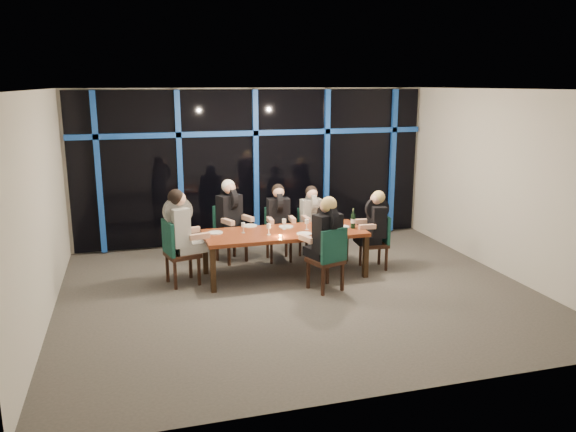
{
  "coord_description": "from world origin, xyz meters",
  "views": [
    {
      "loc": [
        -2.34,
        -7.65,
        3.08
      ],
      "look_at": [
        0.0,
        0.6,
        1.05
      ],
      "focal_mm": 35.0,
      "sensor_mm": 36.0,
      "label": 1
    }
  ],
  "objects_px": {
    "chair_far_left": "(228,230)",
    "diner_far_left": "(231,209)",
    "water_pitcher": "(329,225)",
    "chair_far_right": "(310,230)",
    "chair_near_mid": "(329,256)",
    "chair_far_mid": "(278,231)",
    "chair_end_left": "(176,249)",
    "diner_far_mid": "(279,211)",
    "wine_bottle": "(353,220)",
    "diner_near_mid": "(326,229)",
    "chair_end_right": "(378,239)",
    "diner_end_right": "(375,218)",
    "diner_end_left": "(181,223)",
    "dining_table": "(285,235)",
    "diner_far_right": "(312,212)"
  },
  "relations": [
    {
      "from": "diner_far_mid",
      "to": "chair_end_right",
      "type": "bearing_deg",
      "value": -27.71
    },
    {
      "from": "chair_end_left",
      "to": "chair_near_mid",
      "type": "xyz_separation_m",
      "value": [
        2.18,
        -0.92,
        -0.02
      ]
    },
    {
      "from": "diner_far_mid",
      "to": "diner_end_right",
      "type": "xyz_separation_m",
      "value": [
        1.44,
        -0.87,
        -0.02
      ]
    },
    {
      "from": "chair_far_left",
      "to": "chair_near_mid",
      "type": "relative_size",
      "value": 1.0
    },
    {
      "from": "chair_end_right",
      "to": "chair_near_mid",
      "type": "relative_size",
      "value": 0.92
    },
    {
      "from": "diner_far_left",
      "to": "water_pitcher",
      "type": "relative_size",
      "value": 5.05
    },
    {
      "from": "chair_end_right",
      "to": "diner_end_left",
      "type": "xyz_separation_m",
      "value": [
        -3.28,
        0.12,
        0.48
      ]
    },
    {
      "from": "chair_far_left",
      "to": "diner_far_left",
      "type": "xyz_separation_m",
      "value": [
        0.03,
        -0.08,
        0.39
      ]
    },
    {
      "from": "chair_far_right",
      "to": "chair_end_right",
      "type": "xyz_separation_m",
      "value": [
        0.91,
        -0.93,
        0.01
      ]
    },
    {
      "from": "chair_near_mid",
      "to": "diner_end_left",
      "type": "distance_m",
      "value": 2.34
    },
    {
      "from": "chair_end_right",
      "to": "chair_near_mid",
      "type": "bearing_deg",
      "value": -50.7
    },
    {
      "from": "diner_near_mid",
      "to": "diner_end_left",
      "type": "bearing_deg",
      "value": -40.6
    },
    {
      "from": "chair_far_mid",
      "to": "chair_end_left",
      "type": "relative_size",
      "value": 0.9
    },
    {
      "from": "dining_table",
      "to": "chair_end_left",
      "type": "bearing_deg",
      "value": 178.68
    },
    {
      "from": "dining_table",
      "to": "chair_end_right",
      "type": "distance_m",
      "value": 1.64
    },
    {
      "from": "chair_far_mid",
      "to": "diner_near_mid",
      "type": "distance_m",
      "value": 1.78
    },
    {
      "from": "water_pitcher",
      "to": "chair_far_right",
      "type": "bearing_deg",
      "value": 112.07
    },
    {
      "from": "chair_far_mid",
      "to": "diner_end_left",
      "type": "height_order",
      "value": "diner_end_left"
    },
    {
      "from": "diner_far_mid",
      "to": "diner_near_mid",
      "type": "relative_size",
      "value": 0.94
    },
    {
      "from": "diner_far_mid",
      "to": "wine_bottle",
      "type": "relative_size",
      "value": 2.65
    },
    {
      "from": "chair_near_mid",
      "to": "diner_far_right",
      "type": "height_order",
      "value": "diner_far_right"
    },
    {
      "from": "chair_end_right",
      "to": "diner_end_left",
      "type": "bearing_deg",
      "value": -87.49
    },
    {
      "from": "wine_bottle",
      "to": "chair_far_mid",
      "type": "bearing_deg",
      "value": 135.02
    },
    {
      "from": "diner_end_left",
      "to": "chair_near_mid",
      "type": "bearing_deg",
      "value": -127.87
    },
    {
      "from": "diner_far_mid",
      "to": "diner_near_mid",
      "type": "distance_m",
      "value": 1.65
    },
    {
      "from": "chair_near_mid",
      "to": "wine_bottle",
      "type": "bearing_deg",
      "value": -150.21
    },
    {
      "from": "chair_far_mid",
      "to": "diner_near_mid",
      "type": "bearing_deg",
      "value": -77.51
    },
    {
      "from": "dining_table",
      "to": "chair_far_left",
      "type": "relative_size",
      "value": 2.61
    },
    {
      "from": "chair_end_left",
      "to": "diner_end_left",
      "type": "distance_m",
      "value": 0.42
    },
    {
      "from": "diner_far_mid",
      "to": "water_pitcher",
      "type": "relative_size",
      "value": 4.74
    },
    {
      "from": "chair_far_left",
      "to": "chair_far_mid",
      "type": "relative_size",
      "value": 1.07
    },
    {
      "from": "wine_bottle",
      "to": "diner_far_right",
      "type": "bearing_deg",
      "value": 114.49
    },
    {
      "from": "diner_end_right",
      "to": "chair_end_left",
      "type": "bearing_deg",
      "value": -87.01
    },
    {
      "from": "chair_far_left",
      "to": "chair_far_right",
      "type": "xyz_separation_m",
      "value": [
        1.46,
        -0.21,
        -0.06
      ]
    },
    {
      "from": "dining_table",
      "to": "diner_far_mid",
      "type": "bearing_deg",
      "value": 81.75
    },
    {
      "from": "dining_table",
      "to": "chair_near_mid",
      "type": "xyz_separation_m",
      "value": [
        0.45,
        -0.88,
        -0.12
      ]
    },
    {
      "from": "dining_table",
      "to": "diner_far_mid",
      "type": "distance_m",
      "value": 0.85
    },
    {
      "from": "chair_end_left",
      "to": "diner_far_left",
      "type": "height_order",
      "value": "diner_far_left"
    },
    {
      "from": "diner_end_right",
      "to": "wine_bottle",
      "type": "xyz_separation_m",
      "value": [
        -0.42,
        -0.06,
        0.0
      ]
    },
    {
      "from": "chair_end_left",
      "to": "diner_far_mid",
      "type": "relative_size",
      "value": 1.14
    },
    {
      "from": "chair_far_right",
      "to": "water_pitcher",
      "type": "distance_m",
      "value": 1.1
    },
    {
      "from": "chair_end_right",
      "to": "diner_end_right",
      "type": "distance_m",
      "value": 0.37
    },
    {
      "from": "chair_end_right",
      "to": "chair_near_mid",
      "type": "xyz_separation_m",
      "value": [
        -1.18,
        -0.82,
        0.04
      ]
    },
    {
      "from": "chair_near_mid",
      "to": "wine_bottle",
      "type": "distance_m",
      "value": 1.08
    },
    {
      "from": "chair_far_mid",
      "to": "diner_far_mid",
      "type": "height_order",
      "value": "diner_far_mid"
    },
    {
      "from": "chair_far_mid",
      "to": "chair_near_mid",
      "type": "relative_size",
      "value": 0.94
    },
    {
      "from": "diner_far_left",
      "to": "diner_near_mid",
      "type": "relative_size",
      "value": 1.0
    },
    {
      "from": "diner_end_right",
      "to": "wine_bottle",
      "type": "height_order",
      "value": "diner_end_right"
    },
    {
      "from": "diner_far_left",
      "to": "diner_far_mid",
      "type": "bearing_deg",
      "value": -36.6
    },
    {
      "from": "chair_far_left",
      "to": "diner_far_left",
      "type": "distance_m",
      "value": 0.4
    }
  ]
}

